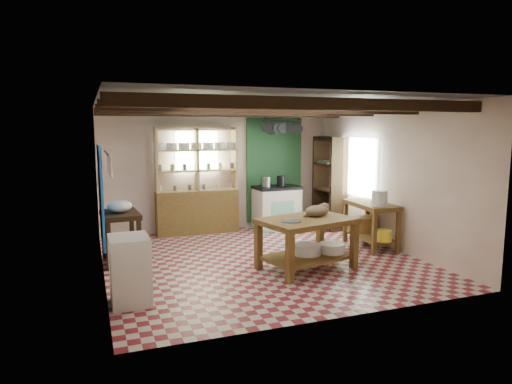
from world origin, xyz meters
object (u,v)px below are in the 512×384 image
object	(u,v)px
prep_table	(121,238)
cat	(317,211)
white_cabinet	(130,270)
right_counter	(371,225)
stove	(277,207)
work_table	(306,244)

from	to	relation	value
prep_table	cat	size ratio (longest dim) A/B	2.16
white_cabinet	right_counter	world-z (taller)	white_cabinet
stove	right_counter	world-z (taller)	stove
prep_table	right_counter	distance (m)	4.42
cat	prep_table	bearing A→B (deg)	134.19
prep_table	cat	xyz separation A→B (m)	(2.92, -1.22, 0.47)
work_table	white_cabinet	world-z (taller)	white_cabinet
white_cabinet	cat	size ratio (longest dim) A/B	2.20
stove	cat	bearing A→B (deg)	-101.97
cat	white_cabinet	bearing A→B (deg)	168.55
prep_table	white_cabinet	size ratio (longest dim) A/B	0.98
work_table	cat	world-z (taller)	cat
white_cabinet	cat	world-z (taller)	cat
white_cabinet	prep_table	bearing A→B (deg)	88.67
work_table	white_cabinet	size ratio (longest dim) A/B	1.65
work_table	white_cabinet	distance (m)	2.76
stove	prep_table	xyz separation A→B (m)	(-3.38, -1.50, -0.05)
work_table	right_counter	bearing A→B (deg)	10.84
prep_table	right_counter	world-z (taller)	prep_table
prep_table	right_counter	bearing A→B (deg)	-11.21
work_table	stove	distance (m)	2.91
work_table	right_counter	world-z (taller)	right_counter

